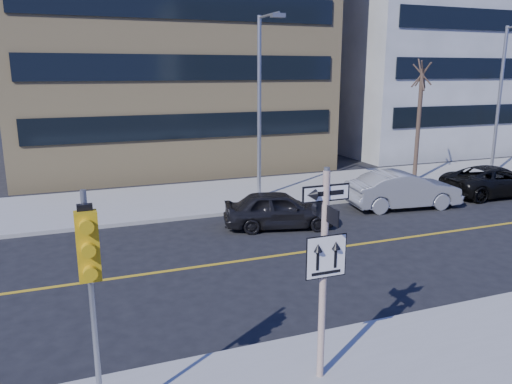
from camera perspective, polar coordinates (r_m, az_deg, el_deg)
name	(u,v)px	position (r m, az deg, el deg)	size (l,w,h in m)	color
ground	(270,323)	(12.26, 1.61, -14.70)	(120.00, 120.00, 0.00)	black
far_sidewalk	(477,173)	(31.72, 23.94, 2.03)	(66.00, 6.00, 0.15)	#99978F
road_centerline	(512,223)	(22.13, 27.24, -3.15)	(40.00, 0.14, 0.01)	gold
sign_pole	(324,264)	(9.18, 7.78, -8.14)	(0.92, 0.92, 4.06)	white
traffic_signal	(90,266)	(7.82, -18.49, -8.04)	(0.32, 0.45, 4.00)	gray
parked_car_a	(279,209)	(18.96, 2.64, -2.00)	(4.18, 1.68, 1.43)	black
parked_car_b	(403,190)	(22.58, 16.50, 0.23)	(4.88, 1.70, 1.61)	gray
parked_car_c	(496,181)	(26.49, 25.72, 1.16)	(5.15, 2.37, 1.43)	black
streetlight_a	(261,96)	(22.29, 0.60, 10.90)	(0.55, 2.25, 8.00)	gray
streetlight_b	(504,92)	(30.35, 26.46, 10.24)	(0.55, 2.25, 8.00)	gray
street_tree_west	(422,77)	(27.32, 18.44, 12.34)	(1.80, 1.80, 6.35)	#34281F
building_brick	(155,22)	(35.64, -11.47, 18.51)	(18.00, 18.00, 18.00)	tan
building_grey_mid	(432,50)	(44.15, 19.44, 15.08)	(20.00, 16.00, 15.00)	#929496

